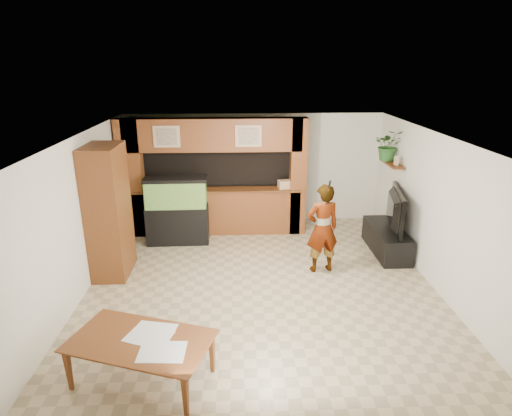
{
  "coord_description": "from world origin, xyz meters",
  "views": [
    {
      "loc": [
        -0.37,
        -6.68,
        3.75
      ],
      "look_at": [
        -0.06,
        0.6,
        1.23
      ],
      "focal_mm": 30.0,
      "sensor_mm": 36.0,
      "label": 1
    }
  ],
  "objects_px": {
    "television": "(390,209)",
    "person": "(322,229)",
    "pantry_cabinet": "(108,212)",
    "dining_table": "(141,362)",
    "aquarium": "(177,211)"
  },
  "relations": [
    {
      "from": "aquarium",
      "to": "dining_table",
      "type": "distance_m",
      "value": 4.32
    },
    {
      "from": "pantry_cabinet",
      "to": "dining_table",
      "type": "bearing_deg",
      "value": -69.29
    },
    {
      "from": "person",
      "to": "television",
      "type": "bearing_deg",
      "value": -164.12
    },
    {
      "from": "aquarium",
      "to": "television",
      "type": "distance_m",
      "value": 4.39
    },
    {
      "from": "television",
      "to": "dining_table",
      "type": "height_order",
      "value": "television"
    },
    {
      "from": "television",
      "to": "person",
      "type": "relative_size",
      "value": 0.84
    },
    {
      "from": "pantry_cabinet",
      "to": "person",
      "type": "relative_size",
      "value": 1.42
    },
    {
      "from": "aquarium",
      "to": "dining_table",
      "type": "bearing_deg",
      "value": -89.58
    },
    {
      "from": "pantry_cabinet",
      "to": "person",
      "type": "distance_m",
      "value": 3.87
    },
    {
      "from": "aquarium",
      "to": "person",
      "type": "distance_m",
      "value": 3.18
    },
    {
      "from": "aquarium",
      "to": "dining_table",
      "type": "height_order",
      "value": "aquarium"
    },
    {
      "from": "aquarium",
      "to": "person",
      "type": "relative_size",
      "value": 0.86
    },
    {
      "from": "aquarium",
      "to": "dining_table",
      "type": "xyz_separation_m",
      "value": [
        0.1,
        -4.3,
        -0.41
      ]
    },
    {
      "from": "television",
      "to": "aquarium",
      "type": "bearing_deg",
      "value": 93.19
    },
    {
      "from": "television",
      "to": "person",
      "type": "bearing_deg",
      "value": 128.92
    }
  ]
}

